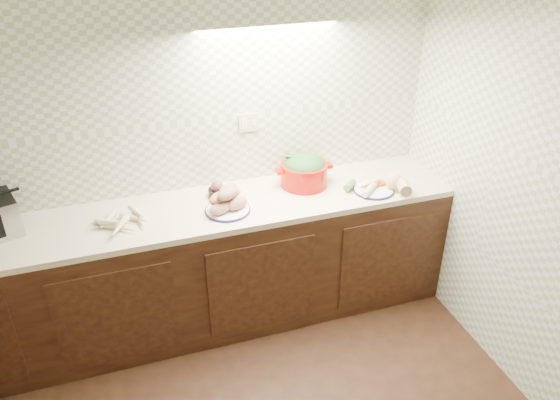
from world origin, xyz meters
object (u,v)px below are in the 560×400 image
object	(u,v)px
parsnip_pile	(111,223)
dutch_oven	(304,170)
sweet_potato_plate	(227,201)
veg_plate	(383,184)
onion_bowl	(219,191)

from	to	relation	value
parsnip_pile	dutch_oven	bearing A→B (deg)	6.41
sweet_potato_plate	dutch_oven	bearing A→B (deg)	16.59
sweet_potato_plate	veg_plate	xyz separation A→B (m)	(1.04, -0.07, -0.02)
sweet_potato_plate	parsnip_pile	bearing A→B (deg)	177.66
parsnip_pile	sweet_potato_plate	bearing A→B (deg)	-2.34
sweet_potato_plate	veg_plate	bearing A→B (deg)	-3.98
onion_bowl	veg_plate	bearing A→B (deg)	-14.17
parsnip_pile	dutch_oven	world-z (taller)	dutch_oven
veg_plate	dutch_oven	bearing A→B (deg)	152.33
onion_bowl	veg_plate	size ratio (longest dim) A/B	0.35
parsnip_pile	veg_plate	distance (m)	1.74
sweet_potato_plate	dutch_oven	distance (m)	0.60
sweet_potato_plate	onion_bowl	xyz separation A→B (m)	(-0.00, 0.19, -0.02)
onion_bowl	sweet_potato_plate	bearing A→B (deg)	-88.87
onion_bowl	dutch_oven	xyz separation A→B (m)	(0.58, -0.02, 0.06)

